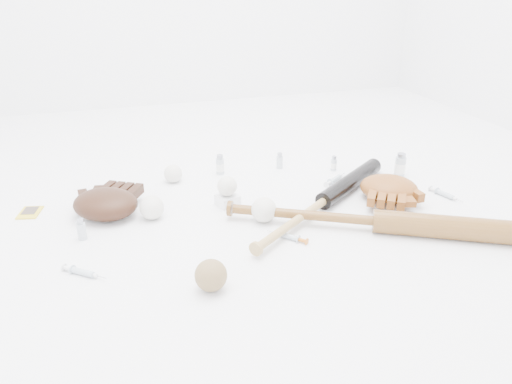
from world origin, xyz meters
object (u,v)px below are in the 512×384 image
object	(u,v)px
bat_dark	(324,201)
pedestal	(228,200)
bat_wood	(377,221)
glove_dark	(106,203)

from	to	relation	value
bat_dark	pedestal	world-z (taller)	bat_dark
bat_wood	pedestal	world-z (taller)	bat_wood
bat_dark	pedestal	size ratio (longest dim) A/B	12.42
glove_dark	pedestal	bearing A→B (deg)	25.35
bat_dark	glove_dark	world-z (taller)	glove_dark
bat_dark	glove_dark	size ratio (longest dim) A/B	3.27
glove_dark	bat_dark	bearing A→B (deg)	17.73
bat_dark	bat_wood	distance (m)	0.21
bat_wood	glove_dark	bearing A→B (deg)	-176.07
bat_dark	bat_wood	world-z (taller)	bat_wood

